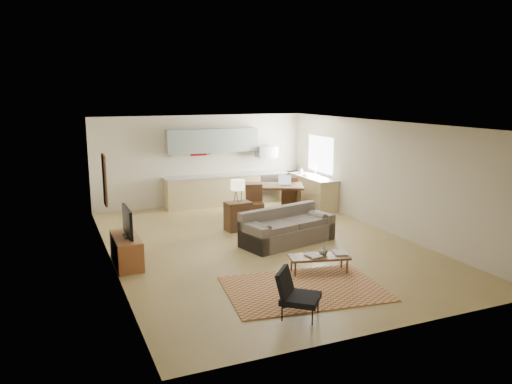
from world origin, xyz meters
name	(u,v)px	position (x,y,z in m)	size (l,w,h in m)	color
room	(261,186)	(0.00, 0.00, 1.35)	(9.00, 9.00, 9.00)	olive
kitchen_counter_back	(234,189)	(0.90, 4.18, 0.46)	(4.26, 0.64, 0.92)	tan
kitchen_counter_right	(311,191)	(2.93, 3.00, 0.46)	(0.64, 2.26, 0.92)	tan
kitchen_range	(266,187)	(2.00, 4.18, 0.45)	(0.62, 0.62, 0.90)	#A5A8AD
kitchen_microwave	(266,152)	(2.00, 4.20, 1.55)	(0.62, 0.40, 0.35)	#A5A8AD
upper_cabinets	(213,141)	(0.30, 4.33, 1.95)	(2.80, 0.34, 0.70)	gray
window_right	(320,154)	(3.23, 3.00, 1.55)	(0.02, 1.40, 1.05)	white
wall_art_left	(105,180)	(-3.21, 0.90, 1.55)	(0.06, 0.42, 1.10)	brown
triptych	(198,147)	(-0.10, 4.47, 1.75)	(1.70, 0.04, 0.50)	beige
rug	(304,289)	(-0.36, -2.68, 0.01)	(2.69, 1.86, 0.02)	brown
sofa	(288,226)	(0.59, -0.14, 0.39)	(2.26, 0.98, 0.78)	#5F554C
coffee_table	(319,264)	(0.29, -2.08, 0.17)	(1.14, 0.45, 0.34)	#52341F
book_a	(308,256)	(0.06, -2.07, 0.35)	(0.27, 0.35, 0.03)	maroon
book_b	(334,253)	(0.62, -2.07, 0.35)	(0.34, 0.39, 0.03)	navy
vase	(323,250)	(0.39, -2.06, 0.43)	(0.21, 0.21, 0.18)	black
armchair	(301,294)	(-0.92, -3.61, 0.37)	(0.64, 0.64, 0.73)	black
tv_credenza	(126,250)	(-2.99, -0.17, 0.29)	(0.48, 1.25, 0.58)	brown
tv	(127,222)	(-2.94, -0.17, 0.87)	(0.10, 0.96, 0.58)	black
console_table	(238,216)	(-0.05, 1.32, 0.36)	(0.61, 0.41, 0.71)	#352113
table_lamp	(238,191)	(-0.05, 1.32, 1.00)	(0.35, 0.35, 0.57)	beige
dining_table	(273,200)	(1.45, 2.49, 0.42)	(1.65, 0.94, 0.83)	#352113
dining_chair_near	(255,203)	(0.71, 2.04, 0.47)	(0.45, 0.47, 0.95)	#352113
dining_chair_far	(289,192)	(2.18, 2.95, 0.48)	(0.46, 0.48, 0.97)	#352113
laptop	(285,180)	(1.77, 2.38, 0.97)	(0.35, 0.26, 0.26)	#A5A8AD
soap_bottle	(301,171)	(2.83, 3.43, 1.02)	(0.09, 0.09, 0.19)	beige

